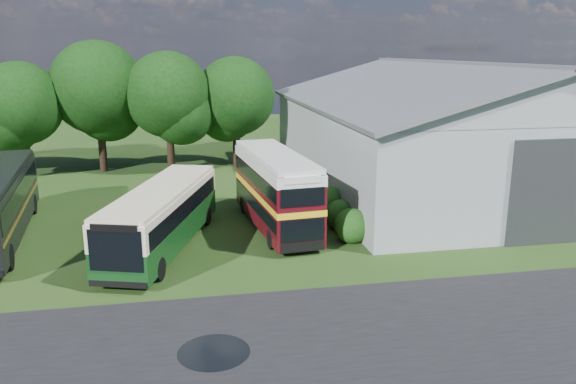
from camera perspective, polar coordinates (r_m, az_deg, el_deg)
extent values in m
plane|color=#1A3811|center=(20.54, -3.80, -11.44)|extent=(120.00, 120.00, 0.00)
cube|color=black|center=(18.51, 6.97, -14.59)|extent=(60.00, 8.00, 0.02)
cylinder|color=black|center=(17.79, -7.54, -15.89)|extent=(2.20, 2.20, 0.01)
cube|color=gray|center=(38.91, 15.54, 4.67)|extent=(18.00, 24.00, 5.50)
cube|color=#2D3033|center=(28.86, 26.03, -0.01)|extent=(5.20, 0.18, 5.00)
cylinder|color=black|center=(43.89, -25.00, 3.28)|extent=(0.56, 0.56, 3.06)
sphere|color=black|center=(43.42, -25.52, 8.12)|extent=(5.78, 5.78, 5.78)
cylinder|color=black|center=(44.15, -18.33, 4.31)|extent=(0.56, 0.56, 3.60)
sphere|color=black|center=(43.66, -18.79, 10.00)|extent=(6.80, 6.80, 6.80)
cylinder|color=black|center=(42.81, -11.83, 4.25)|extent=(0.56, 0.56, 3.31)
sphere|color=black|center=(42.31, -12.11, 9.65)|extent=(6.26, 6.26, 6.26)
cylinder|color=black|center=(43.80, -5.24, 4.62)|extent=(0.56, 0.56, 3.17)
sphere|color=black|center=(43.32, -5.36, 9.67)|extent=(5.98, 5.98, 5.98)
sphere|color=#194714|center=(27.09, 6.46, -4.99)|extent=(1.70, 1.70, 1.70)
sphere|color=#194714|center=(28.91, 5.30, -3.71)|extent=(1.60, 1.60, 1.60)
sphere|color=#194714|center=(30.74, 4.27, -2.58)|extent=(1.80, 1.80, 1.80)
cube|color=#0F3A15|center=(26.22, -12.64, -2.31)|extent=(5.42, 10.63, 2.58)
cube|color=#410910|center=(28.42, -1.30, 0.40)|extent=(3.18, 9.24, 3.62)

